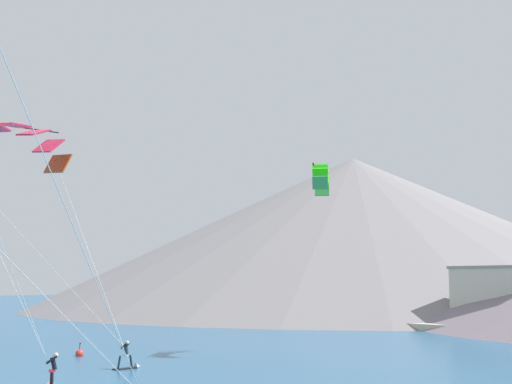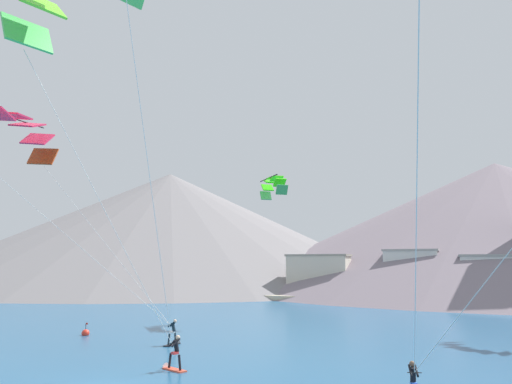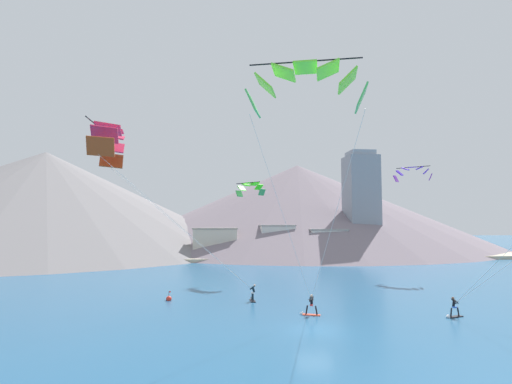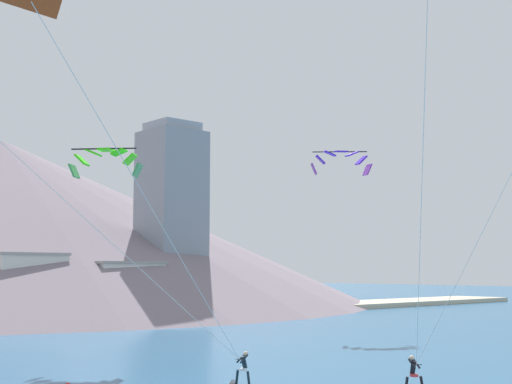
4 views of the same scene
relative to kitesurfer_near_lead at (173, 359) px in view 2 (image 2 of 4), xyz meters
The scene contains 12 objects.
kitesurfer_near_lead is the anchor object (origin of this frame).
kitesurfer_near_trail 7.73m from the kitesurfer_near_lead, 121.56° to the left, with size 0.58×1.75×1.70m.
parafoil_kite_near_trail 23.45m from the kitesurfer_near_lead, 165.23° to the left, with size 15.23×8.87×15.26m.
parafoil_kite_distant_low_drift 24.76m from the kitesurfer_near_lead, 97.56° to the left, with size 3.94×4.21×1.89m.
race_marker_buoy 14.47m from the kitesurfer_near_lead, 147.95° to the left, with size 0.56×0.56×1.02m.
shoreline_strip 49.66m from the kitesurfer_near_lead, 90.88° to the left, with size 180.00×10.00×0.70m, color beige.
shore_building_harbour_front 54.34m from the kitesurfer_near_lead, 83.45° to the left, with size 7.64×6.24×7.20m.
shore_building_quay_east 52.96m from the kitesurfer_near_lead, 97.97° to the left, with size 9.50×4.27×6.57m.
shore_building_quay_west 53.87m from the kitesurfer_near_lead, 71.93° to the left, with size 8.32×5.33×6.36m.
shore_building_old_town 60.84m from the kitesurfer_near_lead, 119.39° to the left, with size 8.13×6.84×4.17m.
mountain_peak_west_ridge 97.97m from the kitesurfer_near_lead, 78.13° to the left, with size 119.35×119.35×26.57m.
mountain_peak_central_summit 100.83m from the kitesurfer_near_lead, 123.06° to the left, with size 116.81×116.81×27.54m.
Camera 2 is at (14.51, -17.49, 5.18)m, focal length 35.00 mm.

